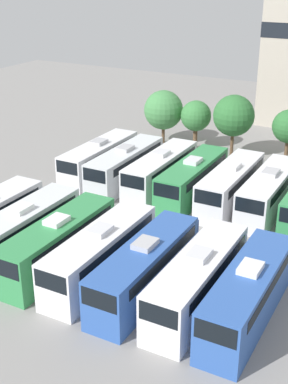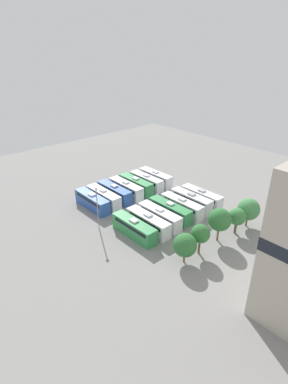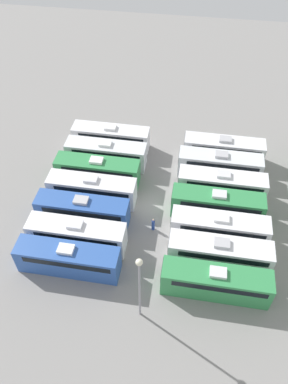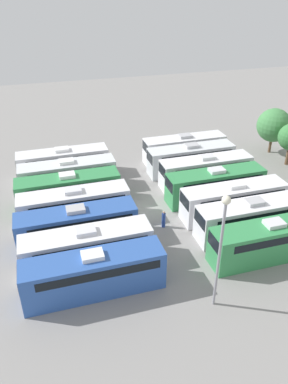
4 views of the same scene
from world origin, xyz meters
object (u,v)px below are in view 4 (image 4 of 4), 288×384
at_px(bus_5, 88,247).
at_px(bus_10, 216,184).
at_px(bus_1, 68,175).
at_px(tree_0, 274,125).
at_px(bus_13, 271,240).
at_px(bus_12, 252,217).
at_px(bus_11, 234,200).
at_px(bus_6, 94,273).
at_px(bus_3, 75,205).
at_px(bus_9, 206,170).
at_px(bus_8, 191,158).
at_px(light_pole, 222,237).
at_px(bus_7, 185,148).
at_px(worker_person, 164,220).
at_px(bus_2, 69,189).
at_px(bus_4, 78,225).
at_px(bus_0, 64,162).

xyz_separation_m(bus_5, bus_10, (-6.84, 14.84, 0.00)).
relative_size(bus_1, tree_0, 1.73).
distance_m(bus_5, bus_13, 15.35).
height_order(bus_12, bus_13, same).
height_order(bus_11, bus_13, same).
xyz_separation_m(bus_5, bus_6, (3.16, 0.00, 0.00)).
relative_size(bus_3, bus_9, 1.00).
bearing_deg(bus_8, light_pole, -18.38).
relative_size(bus_7, bus_13, 1.00).
bearing_deg(tree_0, worker_person, -57.41).
height_order(bus_5, bus_12, same).
bearing_deg(bus_12, bus_11, -178.33).
relative_size(bus_5, bus_13, 1.00).
distance_m(bus_9, tree_0, 13.96).
distance_m(bus_2, bus_5, 10.20).
bearing_deg(bus_8, bus_7, 172.39).
relative_size(bus_4, bus_5, 1.00).
bearing_deg(bus_1, bus_5, -0.06).
bearing_deg(bus_4, bus_9, 113.43).
distance_m(bus_2, worker_person, 10.60).
height_order(bus_0, bus_2, same).
xyz_separation_m(bus_5, bus_8, (-13.77, 14.95, 0.00)).
xyz_separation_m(bus_2, bus_7, (-6.76, 15.67, 0.00)).
xyz_separation_m(bus_4, bus_11, (0.04, 15.49, 0.00)).
bearing_deg(bus_12, bus_6, -78.01).
bearing_deg(bus_3, bus_0, 179.94).
bearing_deg(bus_2, bus_9, 90.00).
distance_m(bus_3, bus_4, 3.43).
height_order(bus_0, bus_11, same).
bearing_deg(bus_2, bus_7, 113.34).
relative_size(bus_0, bus_8, 1.00).
distance_m(bus_9, bus_11, 6.80).
bearing_deg(bus_0, bus_9, 66.00).
bearing_deg(tree_0, bus_9, -64.42).
bearing_deg(bus_5, tree_0, 120.24).
height_order(bus_10, bus_11, same).
relative_size(bus_9, worker_person, 6.04).
bearing_deg(bus_2, worker_person, 50.09).
relative_size(bus_1, worker_person, 6.04).
bearing_deg(bus_3, light_pole, 30.67).
distance_m(bus_1, bus_7, 15.73).
height_order(bus_6, worker_person, bus_6).
bearing_deg(bus_12, bus_9, 179.92).
distance_m(bus_11, worker_person, 7.42).
xyz_separation_m(bus_0, worker_person, (13.62, 7.92, -0.98)).
bearing_deg(bus_3, bus_6, 0.78).
bearing_deg(light_pole, bus_2, -154.03).
height_order(bus_8, bus_12, same).
relative_size(bus_3, worker_person, 6.04).
bearing_deg(bus_2, bus_10, 77.51).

